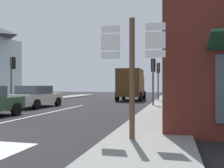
{
  "coord_description": "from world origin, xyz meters",
  "views": [
    {
      "loc": [
        6.66,
        -5.67,
        1.49
      ],
      "look_at": [
        2.32,
        11.75,
        1.59
      ],
      "focal_mm": 40.5,
      "sensor_mm": 36.0,
      "label": 1
    }
  ],
  "objects_px": {
    "sedan_far": "(36,96)",
    "delivery_truck": "(131,84)",
    "traffic_light_near_right": "(153,71)",
    "traffic_light_far_right": "(158,73)",
    "traffic_light_near_left": "(12,70)",
    "route_sign_post": "(132,69)"
  },
  "relations": [
    {
      "from": "sedan_far",
      "to": "delivery_truck",
      "type": "height_order",
      "value": "delivery_truck"
    },
    {
      "from": "sedan_far",
      "to": "traffic_light_near_right",
      "type": "bearing_deg",
      "value": 17.05
    },
    {
      "from": "traffic_light_far_right",
      "to": "traffic_light_near_left",
      "type": "height_order",
      "value": "traffic_light_near_left"
    },
    {
      "from": "sedan_far",
      "to": "traffic_light_near_right",
      "type": "xyz_separation_m",
      "value": [
        7.66,
        2.35,
        1.72
      ]
    },
    {
      "from": "route_sign_post",
      "to": "traffic_light_far_right",
      "type": "relative_size",
      "value": 0.91
    },
    {
      "from": "route_sign_post",
      "to": "traffic_light_near_left",
      "type": "height_order",
      "value": "traffic_light_near_left"
    },
    {
      "from": "sedan_far",
      "to": "route_sign_post",
      "type": "relative_size",
      "value": 1.33
    },
    {
      "from": "delivery_truck",
      "to": "traffic_light_near_left",
      "type": "relative_size",
      "value": 1.39
    },
    {
      "from": "delivery_truck",
      "to": "route_sign_post",
      "type": "relative_size",
      "value": 1.57
    },
    {
      "from": "traffic_light_far_right",
      "to": "route_sign_post",
      "type": "bearing_deg",
      "value": -88.64
    },
    {
      "from": "sedan_far",
      "to": "traffic_light_near_right",
      "type": "relative_size",
      "value": 1.28
    },
    {
      "from": "route_sign_post",
      "to": "traffic_light_near_left",
      "type": "bearing_deg",
      "value": 136.5
    },
    {
      "from": "traffic_light_near_left",
      "to": "traffic_light_near_right",
      "type": "relative_size",
      "value": 1.09
    },
    {
      "from": "delivery_truck",
      "to": "traffic_light_far_right",
      "type": "bearing_deg",
      "value": -27.91
    },
    {
      "from": "route_sign_post",
      "to": "sedan_far",
      "type": "bearing_deg",
      "value": 131.94
    },
    {
      "from": "route_sign_post",
      "to": "traffic_light_near_left",
      "type": "relative_size",
      "value": 0.88
    },
    {
      "from": "delivery_truck",
      "to": "traffic_light_near_left",
      "type": "height_order",
      "value": "traffic_light_near_left"
    },
    {
      "from": "traffic_light_near_left",
      "to": "traffic_light_near_right",
      "type": "bearing_deg",
      "value": 5.75
    },
    {
      "from": "delivery_truck",
      "to": "traffic_light_near_right",
      "type": "distance_m",
      "value": 7.58
    },
    {
      "from": "traffic_light_far_right",
      "to": "traffic_light_near_right",
      "type": "xyz_separation_m",
      "value": [
        -0.0,
        -5.56,
        -0.14
      ]
    },
    {
      "from": "traffic_light_far_right",
      "to": "traffic_light_near_right",
      "type": "height_order",
      "value": "traffic_light_far_right"
    },
    {
      "from": "route_sign_post",
      "to": "traffic_light_far_right",
      "type": "xyz_separation_m",
      "value": [
        -0.4,
        16.88,
        0.71
      ]
    }
  ]
}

